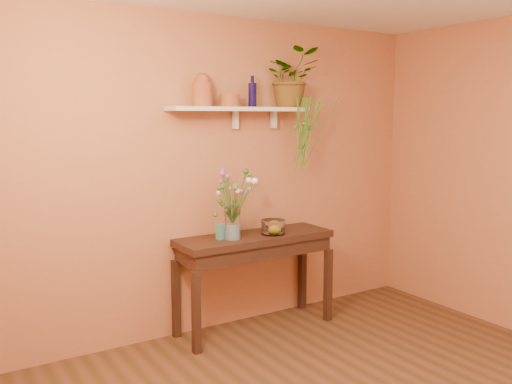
% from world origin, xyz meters
% --- Properties ---
extents(room, '(4.04, 4.04, 2.70)m').
position_xyz_m(room, '(0.00, 0.00, 1.35)').
color(room, brown).
rests_on(room, ground).
extents(sideboard, '(1.39, 0.45, 0.84)m').
position_xyz_m(sideboard, '(0.12, 1.76, 0.72)').
color(sideboard, '#3B2217').
rests_on(sideboard, ground).
extents(wall_shelf, '(1.30, 0.24, 0.19)m').
position_xyz_m(wall_shelf, '(0.06, 1.87, 1.92)').
color(wall_shelf, white).
rests_on(wall_shelf, room).
extents(terracotta_jug, '(0.21, 0.21, 0.27)m').
position_xyz_m(terracotta_jug, '(-0.32, 1.86, 2.07)').
color(terracotta_jug, '#A9512E').
rests_on(terracotta_jug, wall_shelf).
extents(terracotta_pot, '(0.20, 0.20, 0.10)m').
position_xyz_m(terracotta_pot, '(-0.07, 1.85, 1.99)').
color(terracotta_pot, '#A9512E').
rests_on(terracotta_pot, wall_shelf).
extents(blue_bottle, '(0.09, 0.09, 0.26)m').
position_xyz_m(blue_bottle, '(0.17, 1.88, 2.04)').
color(blue_bottle, '#0F0A3D').
rests_on(blue_bottle, wall_shelf).
extents(spider_plant, '(0.56, 0.52, 0.52)m').
position_xyz_m(spider_plant, '(0.59, 1.89, 2.20)').
color(spider_plant, '#3C6623').
rests_on(spider_plant, wall_shelf).
extents(plant_fronds, '(0.33, 0.37, 0.66)m').
position_xyz_m(plant_fronds, '(0.63, 1.74, 1.74)').
color(plant_fronds, '#3C6623').
rests_on(plant_fronds, wall_shelf).
extents(glass_vase, '(0.13, 0.13, 0.27)m').
position_xyz_m(glass_vase, '(-0.13, 1.71, 0.96)').
color(glass_vase, white).
rests_on(glass_vase, sideboard).
extents(bouquet, '(0.37, 0.50, 0.45)m').
position_xyz_m(bouquet, '(-0.13, 1.71, 1.27)').
color(bouquet, '#386B28').
rests_on(bouquet, glass_vase).
extents(glass_bowl, '(0.21, 0.21, 0.12)m').
position_xyz_m(glass_bowl, '(0.27, 1.70, 0.90)').
color(glass_bowl, white).
rests_on(glass_bowl, sideboard).
extents(lemon, '(0.08, 0.08, 0.08)m').
position_xyz_m(lemon, '(0.27, 1.68, 0.89)').
color(lemon, yellow).
rests_on(lemon, glass_bowl).
extents(carton, '(0.07, 0.06, 0.13)m').
position_xyz_m(carton, '(-0.22, 1.76, 0.91)').
color(carton, teal).
rests_on(carton, sideboard).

